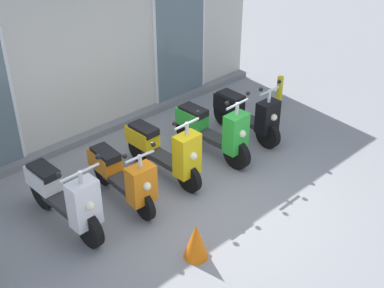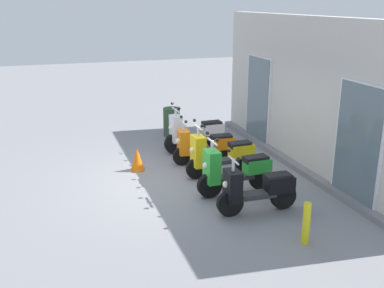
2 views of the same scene
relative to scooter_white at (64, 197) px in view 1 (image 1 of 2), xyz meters
The scene contains 9 objects.
ground_plane 2.03m from the scooter_white, 26.05° to the right, with size 40.00×40.00×0.00m, color gray.
storefront_facade 2.93m from the scooter_white, 48.98° to the left, with size 7.73×0.50×3.37m.
scooter_white is the anchor object (origin of this frame).
scooter_orange 0.91m from the scooter_white, ahead, with size 0.52×1.54×1.14m.
scooter_yellow 1.75m from the scooter_white, ahead, with size 0.53×1.62×1.28m.
scooter_green 2.75m from the scooter_white, ahead, with size 0.56×1.61×1.27m.
scooter_black 3.64m from the scooter_white, ahead, with size 0.52×1.53×1.19m.
traffic_cone 1.87m from the scooter_white, 62.42° to the right, with size 0.32×0.32×0.52m, color orange.
curb_bollard 4.89m from the scooter_white, ahead, with size 0.12×0.12×0.70m, color yellow.
Camera 1 is at (-4.29, -4.28, 4.61)m, focal length 47.79 mm.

